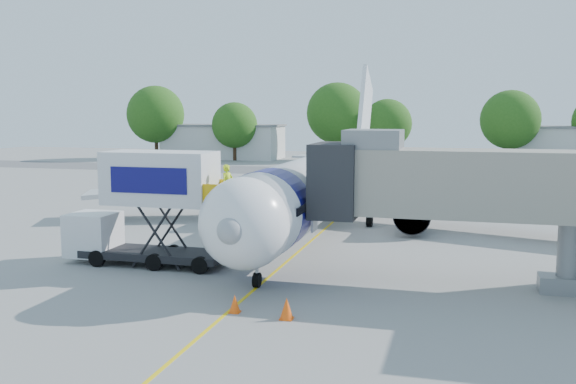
% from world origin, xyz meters
% --- Properties ---
extents(ground, '(160.00, 160.00, 0.00)m').
position_xyz_m(ground, '(0.00, 0.00, 0.00)').
color(ground, gray).
rests_on(ground, ground).
extents(guidance_line, '(0.15, 70.00, 0.01)m').
position_xyz_m(guidance_line, '(0.00, 0.00, 0.01)').
color(guidance_line, yellow).
rests_on(guidance_line, ground).
extents(taxiway_strip, '(120.00, 10.00, 0.01)m').
position_xyz_m(taxiway_strip, '(0.00, 42.00, 0.00)').
color(taxiway_strip, '#59595B').
rests_on(taxiway_strip, ground).
extents(aircraft, '(34.17, 37.73, 11.35)m').
position_xyz_m(aircraft, '(0.00, 4.12, 2.95)').
color(aircraft, silver).
rests_on(aircraft, ground).
extents(jet_bridge, '(13.90, 3.20, 6.60)m').
position_xyz_m(jet_bridge, '(7.99, -7.00, 4.34)').
color(jet_bridge, gray).
rests_on(jet_bridge, ground).
extents(catering_hiloader, '(8.53, 2.44, 5.50)m').
position_xyz_m(catering_hiloader, '(-6.26, -7.00, 2.76)').
color(catering_hiloader, black).
rests_on(catering_hiloader, ground).
extents(ground_tug, '(4.24, 2.85, 1.55)m').
position_xyz_m(ground_tug, '(-1.91, -19.29, 0.82)').
color(ground_tug, silver).
rests_on(ground_tug, ground).
extents(safety_cone_a, '(0.50, 0.50, 0.79)m').
position_xyz_m(safety_cone_a, '(2.31, -13.20, 0.38)').
color(safety_cone_a, '#FF540D').
rests_on(safety_cone_a, ground).
extents(safety_cone_b, '(0.43, 0.43, 0.68)m').
position_xyz_m(safety_cone_b, '(0.26, -12.96, 0.32)').
color(safety_cone_b, '#FF540D').
rests_on(safety_cone_b, ground).
extents(outbuilding_left, '(18.40, 8.40, 5.30)m').
position_xyz_m(outbuilding_left, '(-28.00, 60.00, 2.66)').
color(outbuilding_left, beige).
rests_on(outbuilding_left, ground).
extents(outbuilding_right, '(16.40, 7.40, 5.30)m').
position_xyz_m(outbuilding_right, '(22.00, 62.00, 2.66)').
color(outbuilding_right, beige).
rests_on(outbuilding_right, ground).
extents(tree_a, '(8.85, 8.85, 11.28)m').
position_xyz_m(tree_a, '(-37.82, 56.62, 6.85)').
color(tree_a, '#382314').
rests_on(tree_a, ground).
extents(tree_b, '(6.82, 6.82, 8.69)m').
position_xyz_m(tree_b, '(-24.65, 56.03, 5.27)').
color(tree_b, '#382314').
rests_on(tree_b, ground).
extents(tree_c, '(9.10, 9.10, 11.60)m').
position_xyz_m(tree_c, '(-9.86, 59.99, 7.05)').
color(tree_c, '#382314').
rests_on(tree_c, ground).
extents(tree_d, '(7.16, 7.16, 9.13)m').
position_xyz_m(tree_d, '(-2.37, 59.37, 5.54)').
color(tree_d, '#382314').
rests_on(tree_d, ground).
extents(tree_e, '(8.02, 8.02, 10.23)m').
position_xyz_m(tree_e, '(14.45, 57.85, 6.21)').
color(tree_e, '#382314').
rests_on(tree_e, ground).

